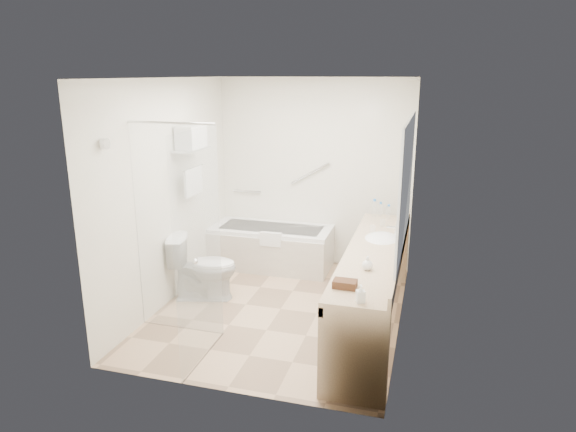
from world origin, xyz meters
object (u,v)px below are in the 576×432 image
(water_bottle_left, at_px, (374,208))
(bathtub, at_px, (271,247))
(vanity_counter, at_px, (374,269))
(toilet, at_px, (203,267))
(amenity_basket, at_px, (345,284))

(water_bottle_left, bearing_deg, bathtub, 174.20)
(vanity_counter, bearing_deg, toilet, 174.13)
(bathtub, bearing_deg, amenity_basket, -59.76)
(bathtub, relative_size, amenity_basket, 8.35)
(toilet, distance_m, water_bottle_left, 2.18)
(amenity_basket, relative_size, water_bottle_left, 0.88)
(toilet, height_order, water_bottle_left, water_bottle_left)
(amenity_basket, xyz_separation_m, water_bottle_left, (-0.02, 2.26, 0.07))
(vanity_counter, height_order, water_bottle_left, water_bottle_left)
(bathtub, relative_size, water_bottle_left, 7.35)
(bathtub, distance_m, water_bottle_left, 1.53)
(toilet, xyz_separation_m, amenity_basket, (1.85, -1.21, 0.51))
(bathtub, height_order, toilet, toilet)
(bathtub, height_order, water_bottle_left, water_bottle_left)
(toilet, xyz_separation_m, water_bottle_left, (1.82, 1.05, 0.57))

